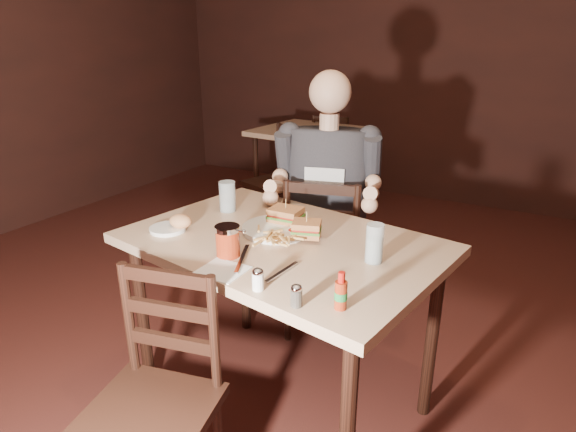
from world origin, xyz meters
The scene contains 24 objects.
room_shell centered at (0.00, 0.00, 1.40)m, with size 7.00×7.00×7.00m.
main_table centered at (-0.05, 0.31, 0.69)m, with size 1.31×0.98×0.77m.
bg_table centered at (-1.05, 2.50, 0.68)m, with size 0.86×0.86×0.77m.
chair_far centered at (-0.14, 0.92, 0.44)m, with size 0.41×0.45×0.88m, color black, non-canonical shape.
chair_near centered at (-0.14, -0.36, 0.41)m, with size 0.38×0.42×0.83m, color black, non-canonical shape.
bg_chair_far centered at (-1.05, 3.05, 0.42)m, with size 0.38×0.42×0.83m, color black, non-canonical shape.
bg_chair_near centered at (-1.05, 1.95, 0.43)m, with size 0.40×0.44×0.86m, color black, non-canonical shape.
diner centered at (-0.13, 0.87, 0.91)m, with size 0.53×0.41×0.91m, color #2D2C31, non-canonical shape.
dinner_plate centered at (-0.11, 0.37, 0.78)m, with size 0.27×0.27×0.02m, color white.
sandwich_left centered at (-0.11, 0.44, 0.84)m, with size 0.13×0.11×0.11m, color tan, non-canonical shape.
sandwich_right centered at (0.03, 0.35, 0.83)m, with size 0.11×0.09×0.10m, color tan, non-canonical shape.
fries_pile centered at (-0.06, 0.25, 0.80)m, with size 0.24×0.17×0.04m, color tan, non-canonical shape.
ketchup_dollop centered at (-0.03, 0.37, 0.79)m, with size 0.04×0.04×0.01m, color maroon.
glass_left centered at (-0.43, 0.48, 0.84)m, with size 0.07×0.07×0.13m, color silver.
glass_right centered at (0.33, 0.29, 0.84)m, with size 0.06×0.06×0.14m, color silver.
hot_sauce centered at (0.35, -0.05, 0.83)m, with size 0.04×0.04×0.12m, color maroon, non-canonical shape.
salt_shaker centered at (0.08, -0.07, 0.80)m, with size 0.04×0.04×0.07m, color white, non-canonical shape.
pepper_shaker centered at (0.23, -0.10, 0.80)m, with size 0.04×0.04×0.06m, color #38332D, non-canonical shape.
syrup_dispenser centered at (-0.14, 0.09, 0.83)m, with size 0.09×0.09×0.11m, color maroon, non-canonical shape.
napkin centered at (-0.09, -0.02, 0.77)m, with size 0.15×0.14×0.00m, color white.
knife centered at (-0.08, 0.08, 0.78)m, with size 0.01×0.23×0.01m, color silver.
fork centered at (0.09, 0.06, 0.78)m, with size 0.01×0.18×0.01m, color silver.
side_plate centered at (-0.50, 0.16, 0.78)m, with size 0.14×0.14×0.01m, color white.
bread_roll centered at (-0.46, 0.19, 0.81)m, with size 0.10×0.08×0.06m, color tan.
Camera 1 is at (0.80, -1.18, 1.50)m, focal length 30.00 mm.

